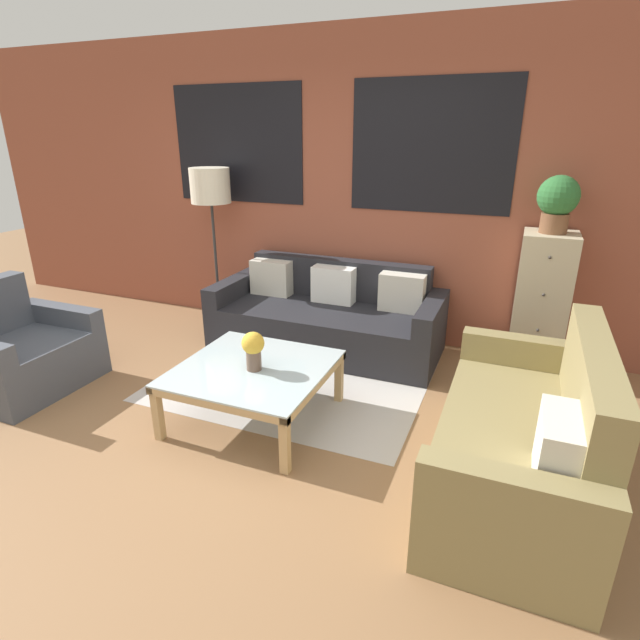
# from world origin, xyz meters

# --- Properties ---
(ground_plane) EXTENTS (16.00, 16.00, 0.00)m
(ground_plane) POSITION_xyz_m (0.00, 0.00, 0.00)
(ground_plane) COLOR #8E6642
(wall_back_brick) EXTENTS (8.40, 0.09, 2.80)m
(wall_back_brick) POSITION_xyz_m (0.00, 2.44, 1.41)
(wall_back_brick) COLOR brown
(wall_back_brick) RESTS_ON ground_plane
(rug) EXTENTS (2.11, 1.57, 0.00)m
(rug) POSITION_xyz_m (0.17, 1.19, 0.00)
(rug) COLOR #BCB7B2
(rug) RESTS_ON ground_plane
(couch_dark) EXTENTS (2.09, 0.88, 0.78)m
(couch_dark) POSITION_xyz_m (0.19, 1.95, 0.28)
(couch_dark) COLOR #232328
(couch_dark) RESTS_ON ground_plane
(settee_vintage) EXTENTS (0.80, 1.69, 0.92)m
(settee_vintage) POSITION_xyz_m (1.93, 0.49, 0.31)
(settee_vintage) COLOR olive
(settee_vintage) RESTS_ON ground_plane
(armchair_corner) EXTENTS (0.80, 0.93, 0.84)m
(armchair_corner) POSITION_xyz_m (-1.78, 0.31, 0.28)
(armchair_corner) COLOR #474C56
(armchair_corner) RESTS_ON ground_plane
(coffee_table) EXTENTS (1.00, 1.00, 0.41)m
(coffee_table) POSITION_xyz_m (0.17, 0.57, 0.35)
(coffee_table) COLOR silver
(coffee_table) RESTS_ON ground_plane
(floor_lamp) EXTENTS (0.39, 0.39, 1.60)m
(floor_lamp) POSITION_xyz_m (-1.10, 2.10, 1.37)
(floor_lamp) COLOR #2D2D2D
(floor_lamp) RESTS_ON ground_plane
(drawer_cabinet) EXTENTS (0.41, 0.43, 1.18)m
(drawer_cabinet) POSITION_xyz_m (1.98, 2.15, 0.59)
(drawer_cabinet) COLOR #C6B793
(drawer_cabinet) RESTS_ON ground_plane
(potted_plant) EXTENTS (0.31, 0.31, 0.44)m
(potted_plant) POSITION_xyz_m (1.98, 2.15, 1.43)
(potted_plant) COLOR brown
(potted_plant) RESTS_ON drawer_cabinet
(flower_vase) EXTENTS (0.15, 0.15, 0.27)m
(flower_vase) POSITION_xyz_m (0.20, 0.54, 0.56)
(flower_vase) COLOR brown
(flower_vase) RESTS_ON coffee_table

